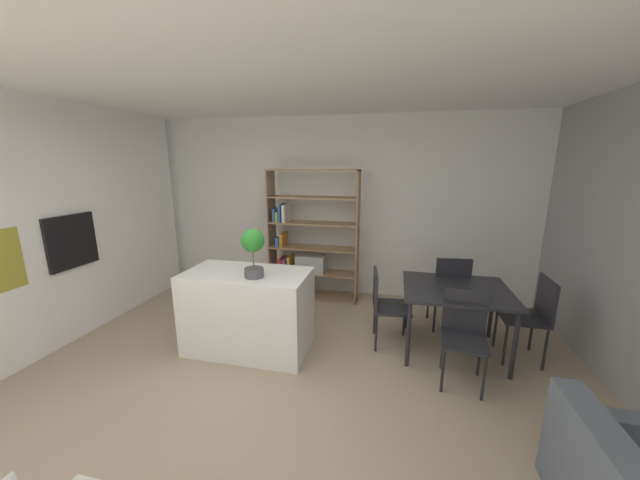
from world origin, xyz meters
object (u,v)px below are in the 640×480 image
Objects in this scene: potted_plant_on_island at (253,248)px; dining_chair_window_side at (533,311)px; built_in_oven at (72,241)px; open_bookshelf at (307,246)px; kitchen_island at (248,311)px; dining_chair_far at (450,287)px; dining_chair_near at (464,329)px; dining_table at (456,294)px; dining_chair_island_side at (384,301)px.

dining_chair_window_side is at bearing 11.55° from potted_plant_on_island.
open_bookshelf reaches higher than built_in_oven.
dining_chair_far is (2.24, 0.96, 0.11)m from kitchen_island.
kitchen_island is at bearing -98.51° from open_bookshelf.
open_bookshelf is 2.26× the size of dining_chair_near.
open_bookshelf is (0.10, 1.74, -0.40)m from potted_plant_on_island.
dining_table is at bearing 82.23° from dining_chair_far.
dining_chair_near is (4.32, 0.12, -0.66)m from built_in_oven.
built_in_oven reaches higher than dining_chair_island_side.
dining_chair_window_side is (2.75, -1.15, -0.27)m from open_bookshelf.
potted_plant_on_island is 0.46× the size of dining_table.
dining_chair_near is at bearing 2.16° from potted_plant_on_island.
kitchen_island is 1.54× the size of dining_chair_near.
built_in_oven is 1.21× the size of potted_plant_on_island.
potted_plant_on_island is at bearing -171.31° from dining_chair_near.
dining_chair_near is (2.23, -0.04, 0.07)m from kitchen_island.
open_bookshelf is 2.99m from dining_chair_window_side.
dining_chair_window_side reaches higher than dining_chair_island_side.
built_in_oven is at bearing -178.89° from potted_plant_on_island.
built_in_oven is 3.66m from dining_chair_island_side.
dining_chair_near is (-0.00, -1.00, -0.05)m from dining_chair_far.
open_bookshelf is (0.24, 1.62, 0.37)m from kitchen_island.
potted_plant_on_island reaches higher than dining_chair_near.
open_bookshelf is 1.78× the size of dining_table.
potted_plant_on_island is 0.26× the size of open_bookshelf.
open_bookshelf is at bearing 37.43° from built_in_oven.
dining_table is at bearing -30.19° from open_bookshelf.
kitchen_island is at bearing -174.53° from dining_chair_near.
dining_chair_island_side is at bearing 23.51° from potted_plant_on_island.
open_bookshelf is 1.71m from dining_chair_island_side.
dining_chair_near is (1.99, -1.66, -0.30)m from open_bookshelf.
built_in_oven is 0.71× the size of dining_chair_island_side.
dining_chair_far is at bearing 96.47° from dining_chair_near.
potted_plant_on_island is 0.56× the size of dining_chair_window_side.
dining_chair_island_side is (-0.77, 0.49, 0.01)m from dining_chair_near.
dining_chair_far is 1.00m from dining_chair_near.
potted_plant_on_island is at bearing 1.11° from built_in_oven.
dining_table is at bearing 11.74° from kitchen_island.
dining_chair_near is at bearing -128.88° from dining_chair_island_side.
dining_table is at bearing 15.66° from potted_plant_on_island.
dining_chair_far is 0.90m from dining_chair_window_side.
dining_table is (1.98, -1.15, -0.15)m from open_bookshelf.
potted_plant_on_island is 2.44m from dining_chair_far.
dining_chair_island_side is at bearing -179.24° from dining_table.
built_in_oven is 0.46× the size of kitchen_island.
dining_chair_island_side is (1.46, 0.45, 0.07)m from kitchen_island.
dining_table is 1.27× the size of dining_chair_near.
built_in_oven is 4.50m from dining_chair_far.
built_in_oven is 0.67× the size of dining_chair_window_side.
open_bookshelf is 2.04× the size of dining_chair_far.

